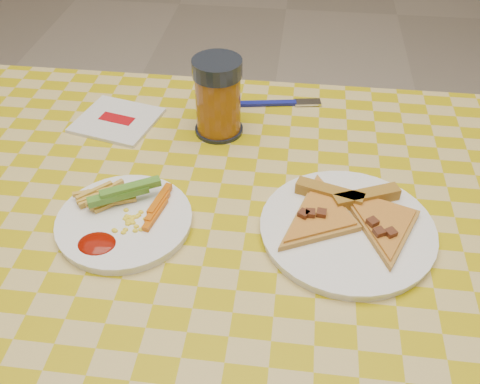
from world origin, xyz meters
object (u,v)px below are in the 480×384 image
(drink_glass, at_px, (218,98))
(plate_right, at_px, (347,230))
(table, at_px, (212,263))
(plate_left, at_px, (125,222))

(drink_glass, bearing_deg, plate_right, -46.42)
(plate_right, bearing_deg, drink_glass, 133.58)
(table, bearing_deg, plate_right, 4.91)
(table, xyz_separation_m, plate_left, (-0.13, -0.01, 0.08))
(table, relative_size, plate_left, 6.60)
(plate_right, xyz_separation_m, drink_glass, (-0.22, 0.23, 0.06))
(table, distance_m, plate_left, 0.15)
(plate_right, bearing_deg, plate_left, -175.89)
(plate_left, height_order, plate_right, same)
(table, distance_m, plate_right, 0.21)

